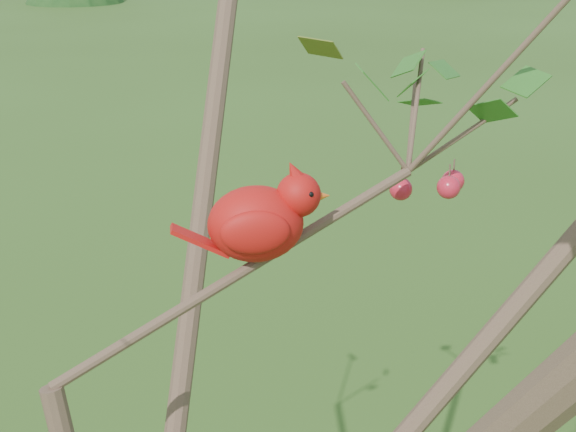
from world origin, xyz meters
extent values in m
sphere|color=red|center=(0.57, 0.10, 2.15)|extent=(0.04, 0.04, 0.04)
sphere|color=red|center=(0.67, 0.07, 2.16)|extent=(0.04, 0.04, 0.04)
sphere|color=red|center=(0.62, 0.02, 2.17)|extent=(0.04, 0.04, 0.04)
ellipsoid|color=red|center=(0.28, 0.07, 2.15)|extent=(0.18, 0.16, 0.12)
sphere|color=red|center=(0.34, 0.05, 2.20)|extent=(0.09, 0.09, 0.07)
cone|color=red|center=(0.33, 0.05, 2.23)|extent=(0.06, 0.05, 0.05)
cone|color=#D85914|center=(0.37, 0.04, 2.19)|extent=(0.04, 0.03, 0.03)
ellipsoid|color=black|center=(0.36, 0.04, 2.19)|extent=(0.03, 0.04, 0.03)
cube|color=red|center=(0.20, 0.10, 2.13)|extent=(0.10, 0.06, 0.05)
ellipsoid|color=red|center=(0.29, 0.12, 2.16)|extent=(0.11, 0.07, 0.07)
ellipsoid|color=red|center=(0.25, 0.03, 2.16)|extent=(0.11, 0.07, 0.07)
camera|label=1|loc=(-0.26, -0.94, 2.59)|focal=50.00mm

